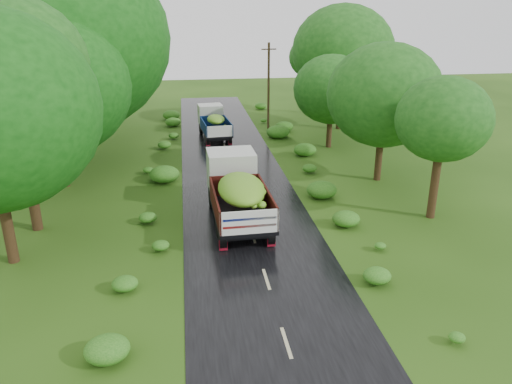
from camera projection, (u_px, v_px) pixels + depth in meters
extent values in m
plane|color=#20400D|center=(286.00, 343.00, 16.12)|extent=(120.00, 120.00, 0.00)
cube|color=black|center=(263.00, 267.00, 20.74)|extent=(6.50, 80.00, 0.02)
cube|color=#BFB78C|center=(286.00, 342.00, 16.11)|extent=(0.12, 1.60, 0.00)
cube|color=#BFB78C|center=(266.00, 279.00, 19.81)|extent=(0.12, 1.60, 0.00)
cube|color=#BFB78C|center=(253.00, 236.00, 23.52)|extent=(0.12, 1.60, 0.00)
cube|color=#BFB78C|center=(243.00, 204.00, 27.22)|extent=(0.12, 1.60, 0.00)
cube|color=#BFB78C|center=(235.00, 180.00, 30.92)|extent=(0.12, 1.60, 0.00)
cube|color=#BFB78C|center=(229.00, 161.00, 34.62)|extent=(0.12, 1.60, 0.00)
cube|color=#BFB78C|center=(224.00, 146.00, 38.32)|extent=(0.12, 1.60, 0.00)
cube|color=#BFB78C|center=(220.00, 133.00, 42.02)|extent=(0.12, 1.60, 0.00)
cube|color=#BFB78C|center=(217.00, 123.00, 45.72)|extent=(0.12, 1.60, 0.00)
cube|color=#BFB78C|center=(214.00, 114.00, 49.42)|extent=(0.12, 1.60, 0.00)
cube|color=#BFB78C|center=(212.00, 106.00, 53.12)|extent=(0.12, 1.60, 0.00)
cube|color=black|center=(238.00, 209.00, 24.68)|extent=(2.13, 6.34, 0.31)
cylinder|color=black|center=(212.00, 197.00, 26.66)|extent=(0.35, 1.12, 1.11)
cylinder|color=black|center=(252.00, 195.00, 27.01)|extent=(0.35, 1.12, 1.11)
cylinder|color=black|center=(220.00, 226.00, 23.25)|extent=(0.35, 1.12, 1.11)
cylinder|color=black|center=(265.00, 223.00, 23.60)|extent=(0.35, 1.12, 1.11)
cylinder|color=black|center=(222.00, 237.00, 22.20)|extent=(0.35, 1.12, 1.11)
cylinder|color=black|center=(270.00, 233.00, 22.55)|extent=(0.35, 1.12, 1.11)
cube|color=maroon|center=(223.00, 245.00, 21.94)|extent=(0.38, 0.06, 0.50)
cube|color=maroon|center=(271.00, 241.00, 22.29)|extent=(0.38, 0.06, 0.50)
cube|color=silver|center=(231.00, 170.00, 26.55)|extent=(2.53, 2.20, 2.12)
cube|color=black|center=(242.00, 214.00, 23.51)|extent=(2.72, 4.87, 0.18)
cube|color=#43140B|center=(215.00, 204.00, 23.09)|extent=(0.24, 4.79, 1.06)
cube|color=#43140B|center=(267.00, 200.00, 23.49)|extent=(0.24, 4.79, 1.06)
cube|color=#43140B|center=(235.00, 185.00, 25.46)|extent=(2.57, 0.17, 1.06)
cube|color=silver|center=(250.00, 222.00, 21.13)|extent=(2.57, 0.17, 1.06)
ellipsoid|color=#4E8B19|center=(241.00, 189.00, 23.06)|extent=(2.28, 4.09, 1.11)
cube|color=black|center=(214.00, 132.00, 40.21)|extent=(1.97, 5.10, 0.25)
cylinder|color=black|center=(201.00, 129.00, 41.72)|extent=(0.33, 0.90, 0.88)
cylinder|color=black|center=(221.00, 128.00, 42.09)|extent=(0.33, 0.90, 0.88)
cylinder|color=black|center=(206.00, 137.00, 39.04)|extent=(0.33, 0.90, 0.88)
cylinder|color=black|center=(227.00, 136.00, 39.41)|extent=(0.33, 0.90, 0.88)
cylinder|color=black|center=(208.00, 140.00, 38.22)|extent=(0.33, 0.90, 0.88)
cylinder|color=black|center=(230.00, 139.00, 38.59)|extent=(0.33, 0.90, 0.88)
cube|color=maroon|center=(208.00, 144.00, 38.01)|extent=(0.30, 0.06, 0.40)
cube|color=maroon|center=(230.00, 142.00, 38.38)|extent=(0.30, 0.06, 0.40)
cube|color=silver|center=(210.00, 115.00, 41.68)|extent=(2.10, 1.85, 1.68)
cube|color=black|center=(216.00, 132.00, 39.30)|extent=(2.37, 3.97, 0.14)
cube|color=navy|center=(204.00, 127.00, 38.91)|extent=(0.42, 3.79, 0.84)
cube|color=navy|center=(228.00, 125.00, 39.33)|extent=(0.42, 3.79, 0.84)
cube|color=navy|center=(212.00, 121.00, 40.82)|extent=(2.03, 0.25, 0.84)
cube|color=silver|center=(220.00, 131.00, 37.42)|extent=(2.03, 0.25, 0.84)
ellipsoid|color=#4E8B19|center=(216.00, 119.00, 38.93)|extent=(1.99, 3.34, 0.88)
cylinder|color=#382616|center=(269.00, 87.00, 42.24)|extent=(0.22, 0.22, 7.26)
cube|color=#382616|center=(269.00, 49.00, 41.14)|extent=(1.27, 0.22, 0.09)
cylinder|color=black|center=(23.00, 141.00, 22.68)|extent=(0.49, 0.49, 8.82)
ellipsoid|color=#0F490E|center=(10.00, 66.00, 21.49)|extent=(3.66, 3.66, 3.30)
cylinder|color=black|center=(59.00, 131.00, 28.76)|extent=(0.44, 0.44, 6.70)
ellipsoid|color=#0F490E|center=(52.00, 87.00, 27.85)|extent=(4.18, 4.18, 3.76)
cylinder|color=black|center=(71.00, 94.00, 33.28)|extent=(0.50, 0.50, 9.23)
ellipsoid|color=#0F490E|center=(64.00, 39.00, 32.03)|extent=(5.21, 5.21, 4.69)
cylinder|color=black|center=(84.00, 97.00, 37.59)|extent=(0.45, 0.45, 7.28)
ellipsoid|color=#0F490E|center=(80.00, 59.00, 36.61)|extent=(3.82, 3.82, 3.43)
cylinder|color=black|center=(79.00, 80.00, 41.19)|extent=(0.49, 0.49, 8.68)
ellipsoid|color=#0F490E|center=(73.00, 38.00, 40.02)|extent=(3.93, 3.93, 3.54)
cylinder|color=black|center=(104.00, 76.00, 45.90)|extent=(0.47, 0.47, 7.96)
ellipsoid|color=#0F490E|center=(100.00, 42.00, 44.82)|extent=(4.05, 4.05, 3.64)
cylinder|color=black|center=(437.00, 163.00, 24.58)|extent=(0.42, 0.42, 5.80)
ellipsoid|color=#164B12|center=(443.00, 119.00, 23.79)|extent=(3.02, 3.02, 2.72)
cylinder|color=black|center=(381.00, 133.00, 29.97)|extent=(0.42, 0.42, 5.96)
ellipsoid|color=#164B12|center=(385.00, 95.00, 29.17)|extent=(3.68, 3.68, 3.31)
cylinder|color=black|center=(330.00, 115.00, 37.17)|extent=(0.40, 0.40, 4.98)
ellipsoid|color=#164B12|center=(331.00, 89.00, 36.50)|extent=(3.35, 3.35, 3.02)
cylinder|color=black|center=(341.00, 86.00, 42.25)|extent=(0.46, 0.46, 7.43)
ellipsoid|color=#164B12|center=(343.00, 51.00, 41.24)|extent=(4.11, 4.11, 3.70)
cylinder|color=black|center=(311.00, 82.00, 48.79)|extent=(0.43, 0.43, 6.14)
ellipsoid|color=#164B12|center=(312.00, 57.00, 47.96)|extent=(2.97, 2.97, 2.67)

